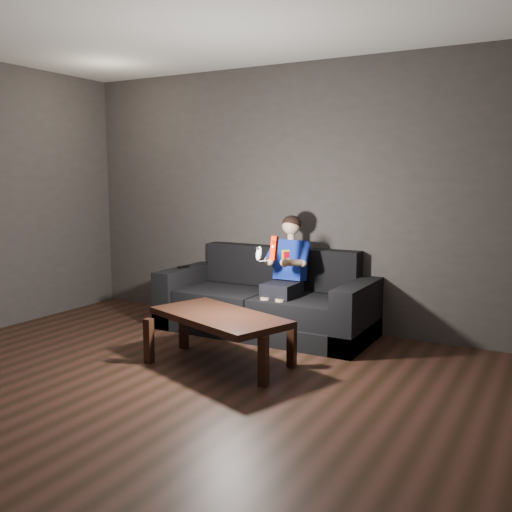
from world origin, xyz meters
The scene contains 8 objects.
floor centered at (0.00, 0.00, 0.00)m, with size 5.00×5.00×0.00m, color black.
back_wall centered at (0.00, 2.50, 1.35)m, with size 5.00×0.04×2.70m, color #35312E.
sofa centered at (-0.03, 2.09, 0.27)m, with size 2.15×0.93×0.83m.
child centered at (0.22, 2.03, 0.70)m, with size 0.44×0.54×1.09m.
wii_remote_red centered at (0.30, 1.61, 0.92)m, with size 0.06×0.08×0.22m.
nunchuk_white centered at (0.14, 1.62, 0.86)m, with size 0.06×0.09×0.14m.
wii_remote_black centered at (-1.00, 2.01, 0.60)m, with size 0.06×0.14×0.03m.
coffee_table centered at (0.12, 0.97, 0.38)m, with size 1.33×0.97×0.44m.
Camera 1 is at (2.62, -2.88, 1.56)m, focal length 40.00 mm.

